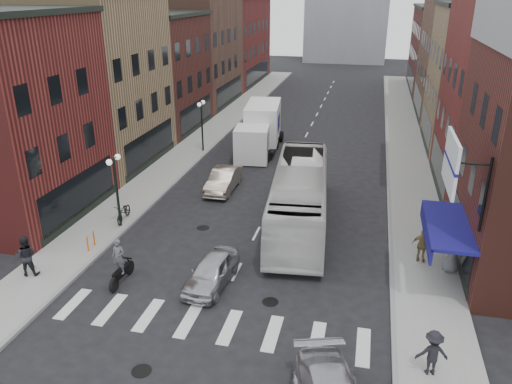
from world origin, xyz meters
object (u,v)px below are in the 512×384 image
(billboard_sign, at_px, (453,164))
(sedan_left_far, at_px, (223,180))
(parked_bicycle, at_px, (124,212))
(ped_right_c, at_px, (452,253))
(box_truck, at_px, (260,129))
(ped_right_a, at_px, (432,353))
(streetlamp_near, at_px, (115,178))
(bike_rack, at_px, (91,241))
(sedan_left_near, at_px, (211,271))
(streetlamp_far, at_px, (202,117))
(ped_right_b, at_px, (422,245))
(motorcycle_rider, at_px, (120,263))
(transit_bus, at_px, (299,197))
(ped_left_solo, at_px, (26,256))

(billboard_sign, xyz_separation_m, sedan_left_far, (-12.06, 10.08, -5.43))
(parked_bicycle, bearing_deg, ped_right_c, -12.88)
(box_truck, bearing_deg, ped_right_a, -71.63)
(streetlamp_near, bearing_deg, box_truck, 74.15)
(bike_rack, relative_size, ped_right_c, 0.42)
(streetlamp_near, relative_size, sedan_left_near, 1.06)
(streetlamp_far, relative_size, ped_right_a, 2.47)
(sedan_left_near, bearing_deg, streetlamp_far, 114.77)
(ped_right_b, height_order, ped_right_c, ped_right_c)
(bike_rack, bearing_deg, parked_bicycle, 88.29)
(bike_rack, height_order, parked_bicycle, parked_bicycle)
(streetlamp_far, bearing_deg, ped_right_b, -42.28)
(sedan_left_near, relative_size, ped_right_b, 2.28)
(motorcycle_rider, distance_m, transit_bus, 10.32)
(motorcycle_rider, xyz_separation_m, ped_left_solo, (-4.30, -0.51, 0.09))
(bike_rack, distance_m, ped_left_solo, 3.27)
(motorcycle_rider, height_order, sedan_left_near, motorcycle_rider)
(sedan_left_near, bearing_deg, ped_right_c, 22.65)
(sedan_left_near, bearing_deg, sedan_left_far, 108.76)
(streetlamp_near, bearing_deg, transit_bus, 15.86)
(box_truck, height_order, ped_left_solo, box_truck)
(streetlamp_far, relative_size, ped_right_b, 2.41)
(transit_bus, xyz_separation_m, ped_right_b, (6.30, -3.00, -0.66))
(sedan_left_far, bearing_deg, ped_left_solo, -114.90)
(ped_right_b, bearing_deg, box_truck, -38.39)
(box_truck, relative_size, motorcycle_rider, 3.97)
(motorcycle_rider, distance_m, sedan_left_near, 4.05)
(streetlamp_near, height_order, motorcycle_rider, streetlamp_near)
(parked_bicycle, bearing_deg, ped_right_a, -36.54)
(streetlamp_far, height_order, ped_left_solo, streetlamp_far)
(sedan_left_far, bearing_deg, ped_right_c, -30.21)
(box_truck, xyz_separation_m, transit_bus, (5.07, -12.70, -0.13))
(sedan_left_near, xyz_separation_m, ped_right_c, (10.37, 3.32, 0.44))
(ped_right_a, distance_m, ped_right_c, 7.21)
(transit_bus, bearing_deg, sedan_left_far, 139.19)
(ped_left_solo, bearing_deg, motorcycle_rider, 169.54)
(ped_left_solo, xyz_separation_m, ped_right_c, (18.63, 4.63, -0.00))
(motorcycle_rider, distance_m, ped_right_c, 14.91)
(transit_bus, distance_m, ped_right_b, 7.01)
(ped_right_c, bearing_deg, ped_left_solo, 5.62)
(sedan_left_near, bearing_deg, ped_left_solo, -166.08)
(streetlamp_far, height_order, ped_right_b, streetlamp_far)
(billboard_sign, xyz_separation_m, ped_right_c, (0.98, 2.56, -5.03))
(box_truck, distance_m, parked_bicycle, 15.44)
(sedan_left_near, bearing_deg, billboard_sign, 9.53)
(sedan_left_far, xyz_separation_m, ped_left_solo, (-5.58, -12.16, 0.40))
(bike_rack, bearing_deg, motorcycle_rider, -39.67)
(sedan_left_near, height_order, sedan_left_far, sedan_left_far)
(streetlamp_near, relative_size, bike_rack, 5.14)
(streetlamp_far, height_order, bike_rack, streetlamp_far)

